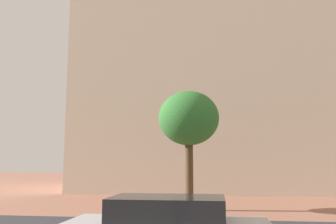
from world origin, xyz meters
name	(u,v)px	position (x,y,z in m)	size (l,w,h in m)	color
landmark_building	(229,76)	(3.08, 27.97, 9.57)	(24.86, 12.80, 31.52)	beige
tree_curb_far	(189,119)	(0.52, 14.61, 4.25)	(2.90, 2.90, 5.61)	#4C3823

